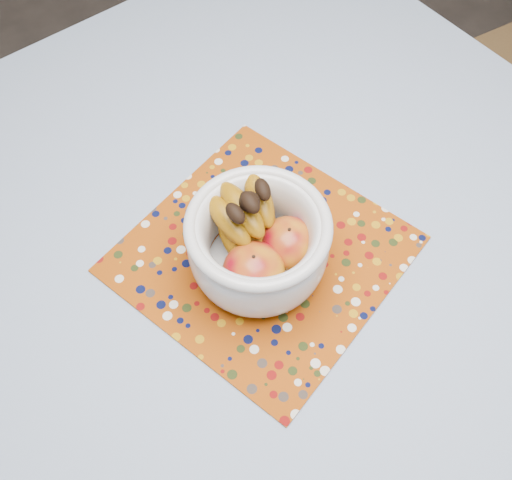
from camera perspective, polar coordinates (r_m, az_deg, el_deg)
table at (r=1.05m, az=0.04°, el=-2.77°), size 1.20×1.20×0.75m
tablecloth at (r=0.98m, az=0.05°, el=-0.45°), size 1.32×1.32×0.01m
placemat at (r=0.96m, az=0.61°, el=-1.32°), size 0.47×0.47×0.00m
fruit_bowl at (r=0.88m, az=0.20°, el=0.06°), size 0.21×0.21×0.17m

